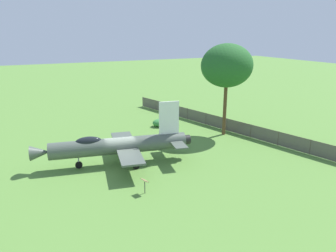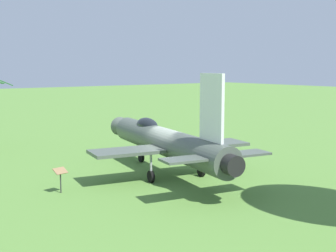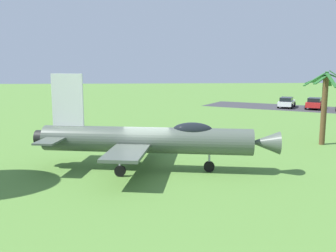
# 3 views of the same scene
# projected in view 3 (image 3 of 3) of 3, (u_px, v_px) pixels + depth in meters

# --- Properties ---
(ground_plane) EXTENTS (200.00, 200.00, 0.00)m
(ground_plane) POSITION_uv_depth(u_px,v_px,m) (146.00, 170.00, 21.24)
(ground_plane) COLOR #568438
(display_jet) EXTENTS (13.69, 8.68, 5.40)m
(display_jet) POSITION_uv_depth(u_px,v_px,m) (152.00, 139.00, 20.92)
(display_jet) COLOR #4C564C
(display_jet) RESTS_ON ground_plane
(palm_tree) EXTENTS (4.09, 4.55, 5.49)m
(palm_tree) POSITION_uv_depth(u_px,v_px,m) (325.00, 104.00, 27.55)
(palm_tree) COLOR brown
(palm_tree) RESTS_ON ground_plane
(info_plaque) EXTENTS (0.51, 0.67, 1.14)m
(info_plaque) POSITION_uv_depth(u_px,v_px,m) (145.00, 136.00, 26.95)
(info_plaque) COLOR #333333
(info_plaque) RESTS_ON ground_plane
(parked_car_red) EXTENTS (3.72, 4.46, 1.52)m
(parked_car_red) POSITION_uv_depth(u_px,v_px,m) (315.00, 103.00, 50.39)
(parked_car_red) COLOR red
(parked_car_red) RESTS_ON ground_plane
(parked_car_white) EXTENTS (3.83, 4.97, 1.45)m
(parked_car_white) POSITION_uv_depth(u_px,v_px,m) (287.00, 102.00, 52.14)
(parked_car_white) COLOR silver
(parked_car_white) RESTS_ON ground_plane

